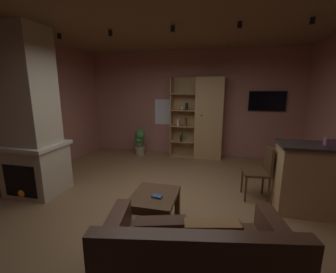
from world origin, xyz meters
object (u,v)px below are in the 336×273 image
Objects in this scene: coffee_table at (154,201)px; wall_mounted_tv at (267,101)px; bookshelf_cabinet at (205,119)px; table_book_0 at (157,197)px; leather_couch at (194,263)px; tissue_box at (329,142)px; stone_fireplace at (30,122)px; kitchen_bar_counter at (326,180)px; dining_chair at (261,169)px; potted_floor_plant at (140,141)px.

wall_mounted_tv is at bearing 61.43° from coffee_table.
bookshelf_cabinet is 16.87× the size of table_book_0.
leather_couch is 2.54× the size of coffee_table.
tissue_box reaches higher than table_book_0.
leather_couch reaches higher than coffee_table.
stone_fireplace reaches higher than kitchen_bar_counter.
potted_floor_plant is at bearing 146.35° from dining_chair.
coffee_table is at bearing -159.01° from tissue_box.
table_book_0 is at bearing -156.90° from kitchen_bar_counter.
leather_couch is 2.01× the size of wall_mounted_tv.
bookshelf_cabinet is (2.77, 2.81, -0.23)m from stone_fireplace.
dining_chair is 2.57m from wall_mounted_tv.
wall_mounted_tv is (1.51, 0.21, 0.48)m from bookshelf_cabinet.
kitchen_bar_counter is 1.84× the size of potted_floor_plant.
tissue_box reaches higher than coffee_table.
stone_fireplace is 4.00m from dining_chair.
wall_mounted_tv is (1.86, 3.60, 1.05)m from table_book_0.
bookshelf_cabinet reaches higher than table_book_0.
leather_couch is at bearing -53.97° from coffee_table.
wall_mounted_tv is at bearing 79.99° from dining_chair.
wall_mounted_tv is (-0.43, 2.62, 1.00)m from kitchen_bar_counter.
bookshelf_cabinet is 2.32× the size of dining_chair.
coffee_table is at bearing 126.03° from leather_couch.
wall_mounted_tv is (3.30, 0.41, 1.13)m from potted_floor_plant.
table_book_0 is at bearing 125.53° from leather_couch.
wall_mounted_tv is at bearing 7.93° from bookshelf_cabinet.
bookshelf_cabinet reaches higher than dining_chair.
dining_chair is at bearing 158.79° from tissue_box.
tissue_box is at bearing 4.57° from stone_fireplace.
tissue_box is 0.13× the size of dining_chair.
leather_couch is at bearing -112.65° from dining_chair.
dining_chair is (1.45, 1.27, 0.04)m from table_book_0.
stone_fireplace is at bearing -169.94° from dining_chair.
wall_mounted_tv reaches higher than tissue_box.
bookshelf_cabinet is 1.55× the size of kitchen_bar_counter.
wall_mounted_tv is at bearing 99.37° from kitchen_bar_counter.
dining_chair is at bearing 67.35° from leather_couch.
leather_couch is 14.06× the size of table_book_0.
tissue_box is 2.70m from wall_mounted_tv.
stone_fireplace reaches higher than bookshelf_cabinet.
wall_mounted_tv is (1.92, 3.53, 1.15)m from coffee_table.
tissue_box reaches higher than potted_floor_plant.
kitchen_bar_counter is 4.34m from potted_floor_plant.
bookshelf_cabinet is 2.41× the size of wall_mounted_tv.
kitchen_bar_counter is (1.94, -2.41, -0.52)m from bookshelf_cabinet.
dining_chair is at bearing 38.48° from coffee_table.
stone_fireplace is 1.33× the size of bookshelf_cabinet.
table_book_0 is (-2.26, -0.96, -0.63)m from tissue_box.
dining_chair is at bearing 10.06° from stone_fireplace.
bookshelf_cabinet reaches higher than wall_mounted_tv.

